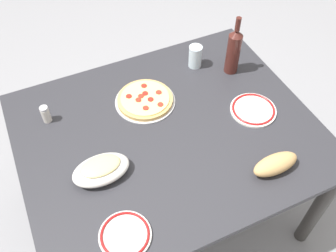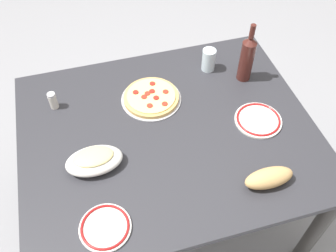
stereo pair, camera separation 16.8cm
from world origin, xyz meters
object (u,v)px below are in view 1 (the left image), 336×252
Objects in this scene: water_glass at (195,56)px; side_plate_near at (253,110)px; wine_bottle at (234,50)px; spice_shaker at (46,114)px; pepperoni_pizza at (145,100)px; dining_table at (168,143)px; side_plate_far at (125,235)px; baked_pasta_dish at (101,169)px; bread_loaf at (275,164)px.

side_plate_near is (0.10, -0.41, -0.05)m from water_glass.
wine_bottle is 0.96m from spice_shaker.
wine_bottle is (0.50, 0.02, 0.12)m from pepperoni_pizza.
spice_shaker reaches higher than dining_table.
spice_shaker is (-0.48, 0.29, 0.14)m from dining_table.
water_glass is 1.00m from side_plate_far.
spice_shaker reaches higher than side_plate_near.
dining_table is at bearing -132.36° from water_glass.
side_plate_near is (0.42, -0.06, 0.11)m from dining_table.
pepperoni_pizza reaches higher than side_plate_far.
dining_table is 6.09× the size of side_plate_near.
dining_table is 5.57× the size of baked_pasta_dish.
water_glass reaches higher than pepperoni_pizza.
bread_loaf is (-0.00, -0.73, -0.02)m from water_glass.
baked_pasta_dish reaches higher than side_plate_near.
dining_table is at bearing -153.53° from wine_bottle.
bread_loaf is (-0.11, -0.32, 0.03)m from side_plate_near.
spice_shaker is (-0.90, 0.35, 0.03)m from side_plate_near.
side_plate_near is at bearing 3.05° from baked_pasta_dish.
side_plate_far is at bearing -118.68° from pepperoni_pizza.
pepperoni_pizza is at bearing -177.25° from wine_bottle.
bread_loaf is (0.34, -0.59, 0.03)m from pepperoni_pizza.
baked_pasta_dish is 1.16× the size of bread_loaf.
pepperoni_pizza is 0.69m from side_plate_far.
baked_pasta_dish is 1.09× the size of side_plate_near.
side_plate_far is at bearing -132.11° from dining_table.
baked_pasta_dish reaches higher than side_plate_far.
bread_loaf is at bearing -108.40° from side_plate_near.
wine_bottle reaches higher than side_plate_near.
wine_bottle is at bearing 80.33° from side_plate_near.
side_plate_far is at bearing -79.33° from spice_shaker.
baked_pasta_dish is 0.29m from side_plate_far.
water_glass reaches higher than side_plate_far.
wine_bottle is 0.32m from side_plate_near.
baked_pasta_dish is at bearing -176.95° from side_plate_near.
wine_bottle reaches higher than pepperoni_pizza.
spice_shaker is at bearing 100.67° from side_plate_far.
dining_table is 4.55× the size of pepperoni_pizza.
dining_table is at bearing 171.73° from side_plate_near.
side_plate_far is (-0.01, -0.29, -0.03)m from baked_pasta_dish.
side_plate_near is at bearing -21.22° from spice_shaker.
baked_pasta_dish is (-0.32, -0.31, 0.03)m from pepperoni_pizza.
water_glass reaches higher than spice_shaker.
wine_bottle reaches higher than bread_loaf.
side_plate_far is (-0.78, -0.33, 0.00)m from side_plate_near.
dining_table is 15.37× the size of spice_shaker.
baked_pasta_dish is 0.42m from spice_shaker.
wine_bottle is 1.55× the size of bread_loaf.
water_glass reaches higher than baked_pasta_dish.
baked_pasta_dish is at bearing 157.27° from bread_loaf.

